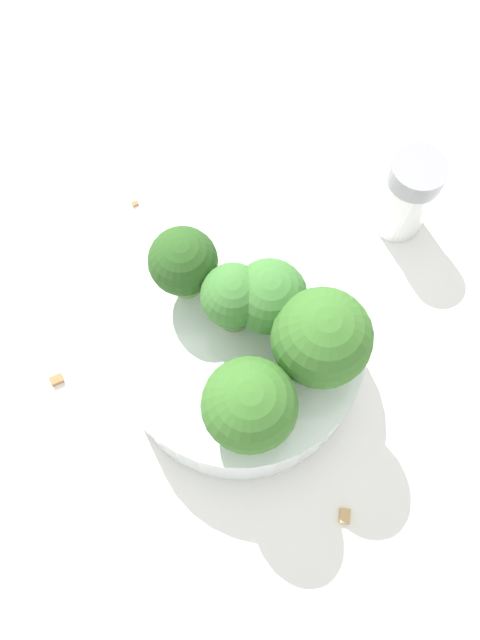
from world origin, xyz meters
TOP-DOWN VIEW (x-y plane):
  - ground_plane at (0.00, 0.00)m, footprint 3.00×3.00m
  - bowl at (0.00, 0.00)m, footprint 0.16×0.16m
  - broccoli_floret_0 at (0.02, 0.01)m, footprint 0.05×0.05m
  - broccoli_floret_1 at (0.04, -0.02)m, footprint 0.06×0.06m
  - broccoli_floret_2 at (-0.00, 0.02)m, footprint 0.04×0.04m
  - broccoli_floret_3 at (-0.01, -0.05)m, footprint 0.06×0.06m
  - broccoli_floret_4 at (-0.02, 0.05)m, footprint 0.04×0.04m
  - pepper_shaker at (0.15, 0.08)m, footprint 0.04×0.04m
  - almond_crumb_0 at (0.04, -0.12)m, footprint 0.01×0.01m
  - almond_crumb_1 at (-0.13, 0.02)m, footprint 0.01×0.01m
  - almond_crumb_2 at (-0.04, 0.15)m, footprint 0.01×0.00m

SIDE VIEW (x-z plane):
  - ground_plane at x=0.00m, z-range 0.00..0.00m
  - almond_crumb_2 at x=-0.04m, z-range 0.00..0.01m
  - almond_crumb_1 at x=-0.13m, z-range 0.00..0.01m
  - almond_crumb_0 at x=0.04m, z-range 0.00..0.01m
  - bowl at x=0.00m, z-range 0.00..0.05m
  - pepper_shaker at x=0.15m, z-range 0.00..0.07m
  - broccoli_floret_3 at x=-0.01m, z-range 0.06..0.11m
  - broccoli_floret_2 at x=0.00m, z-range 0.06..0.11m
  - broccoli_floret_0 at x=0.02m, z-range 0.06..0.12m
  - broccoli_floret_4 at x=-0.02m, z-range 0.06..0.12m
  - broccoli_floret_1 at x=0.04m, z-range 0.06..0.13m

